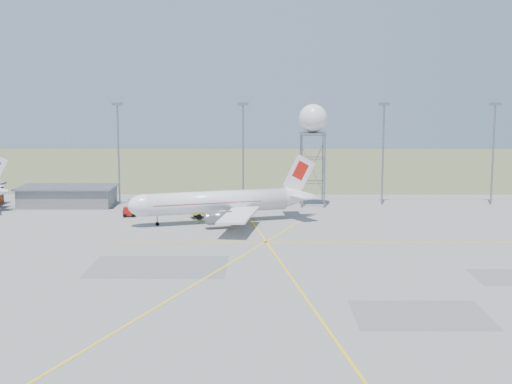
{
  "coord_description": "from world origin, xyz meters",
  "views": [
    {
      "loc": [
        -6.71,
        -76.13,
        23.18
      ],
      "look_at": [
        -7.29,
        40.0,
        6.32
      ],
      "focal_mm": 50.0,
      "sensor_mm": 36.0,
      "label": 1
    }
  ],
  "objects_px": {
    "airliner_main": "(220,202)",
    "baggage_tug": "(129,213)",
    "radar_tower": "(313,149)",
    "fire_truck": "(214,209)"
  },
  "relations": [
    {
      "from": "radar_tower",
      "to": "baggage_tug",
      "type": "height_order",
      "value": "radar_tower"
    },
    {
      "from": "fire_truck",
      "to": "radar_tower",
      "type": "bearing_deg",
      "value": 17.14
    },
    {
      "from": "airliner_main",
      "to": "radar_tower",
      "type": "relative_size",
      "value": 1.64
    },
    {
      "from": "airliner_main",
      "to": "fire_truck",
      "type": "bearing_deg",
      "value": -91.42
    },
    {
      "from": "airliner_main",
      "to": "radar_tower",
      "type": "bearing_deg",
      "value": -152.43
    },
    {
      "from": "airliner_main",
      "to": "baggage_tug",
      "type": "xyz_separation_m",
      "value": [
        -17.01,
        5.24,
        -2.85
      ]
    },
    {
      "from": "airliner_main",
      "to": "baggage_tug",
      "type": "relative_size",
      "value": 13.07
    },
    {
      "from": "fire_truck",
      "to": "baggage_tug",
      "type": "height_order",
      "value": "fire_truck"
    },
    {
      "from": "airliner_main",
      "to": "fire_truck",
      "type": "xyz_separation_m",
      "value": [
        -1.34,
        4.57,
        -1.95
      ]
    },
    {
      "from": "radar_tower",
      "to": "fire_truck",
      "type": "relative_size",
      "value": 2.33
    }
  ]
}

